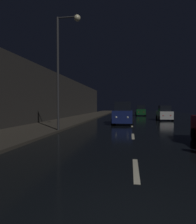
% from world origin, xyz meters
% --- Properties ---
extents(ground, '(26.91, 84.00, 0.02)m').
position_xyz_m(ground, '(0.00, 24.50, -0.01)').
color(ground, black).
extents(sidewalk_left, '(4.40, 84.00, 0.15)m').
position_xyz_m(sidewalk_left, '(-7.25, 24.50, 0.07)').
color(sidewalk_left, '#38332B').
rests_on(sidewalk_left, ground).
extents(building_facade_left, '(0.80, 63.00, 6.07)m').
position_xyz_m(building_facade_left, '(-9.85, 21.00, 3.04)').
color(building_facade_left, '#2D2B28').
rests_on(building_facade_left, ground).
extents(lane_centerline, '(0.16, 15.00, 0.01)m').
position_xyz_m(lane_centerline, '(0.00, 9.40, 0.01)').
color(lane_centerline, beige).
rests_on(lane_centerline, ground).
extents(streetlamp_overhead, '(1.70, 0.44, 8.03)m').
position_xyz_m(streetlamp_overhead, '(-4.73, 10.48, 5.24)').
color(streetlamp_overhead, '#2D2D30').
rests_on(streetlamp_overhead, ground).
extents(car_approaching_headlights, '(2.06, 4.47, 2.25)m').
position_xyz_m(car_approaching_headlights, '(-0.91, 17.52, 1.03)').
color(car_approaching_headlights, '#141E51').
rests_on(car_approaching_headlights, ground).
extents(car_distant_taillights, '(1.82, 3.94, 1.99)m').
position_xyz_m(car_distant_taillights, '(1.76, 35.61, 0.91)').
color(car_distant_taillights, '#0F3819').
rests_on(car_distant_taillights, ground).
extents(car_parked_right_far, '(1.73, 3.75, 1.89)m').
position_xyz_m(car_parked_right_far, '(4.15, 23.78, 0.86)').
color(car_parked_right_far, silver).
rests_on(car_parked_right_far, ground).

